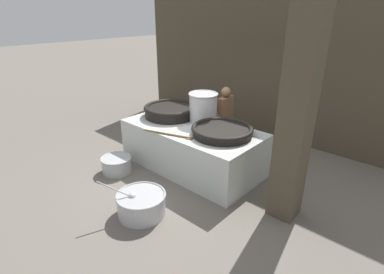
{
  "coord_description": "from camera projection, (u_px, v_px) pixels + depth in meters",
  "views": [
    {
      "loc": [
        4.09,
        -4.55,
        3.35
      ],
      "look_at": [
        0.0,
        0.0,
        0.74
      ],
      "focal_mm": 28.0,
      "sensor_mm": 36.0,
      "label": 1
    }
  ],
  "objects": [
    {
      "name": "giant_wok_far",
      "position": [
        222.0,
        130.0,
        6.1
      ],
      "size": [
        1.27,
        1.27,
        0.18
      ],
      "color": "black",
      "rests_on": "hearth_platform"
    },
    {
      "name": "giant_wok_near",
      "position": [
        171.0,
        110.0,
        7.16
      ],
      "size": [
        1.28,
        1.28,
        0.27
      ],
      "color": "black",
      "rests_on": "hearth_platform"
    },
    {
      "name": "back_wall",
      "position": [
        265.0,
        56.0,
        8.1
      ],
      "size": [
        8.51,
        0.24,
        4.36
      ],
      "primitive_type": "cube",
      "color": "#4C4233",
      "rests_on": "ground_plane"
    },
    {
      "name": "ground_plane",
      "position": [
        192.0,
        166.0,
        6.94
      ],
      "size": [
        60.0,
        60.0,
        0.0
      ],
      "primitive_type": "plane",
      "color": "slate"
    },
    {
      "name": "prep_bowl_vegetables",
      "position": [
        141.0,
        203.0,
        5.23
      ],
      "size": [
        0.88,
        1.01,
        0.76
      ],
      "color": "#B7B7BC",
      "rests_on": "ground_plane"
    },
    {
      "name": "prep_bowl_meat",
      "position": [
        116.0,
        164.0,
        6.63
      ],
      "size": [
        0.67,
        0.67,
        0.35
      ],
      "color": "#B7B7BC",
      "rests_on": "ground_plane"
    },
    {
      "name": "cook",
      "position": [
        225.0,
        118.0,
        7.29
      ],
      "size": [
        0.41,
        0.63,
        1.68
      ],
      "rotation": [
        0.0,
        0.0,
        3.21
      ],
      "color": "brown",
      "rests_on": "ground_plane"
    },
    {
      "name": "hearth_platform",
      "position": [
        192.0,
        147.0,
        6.75
      ],
      "size": [
        3.1,
        1.56,
        0.98
      ],
      "color": "silver",
      "rests_on": "ground_plane"
    },
    {
      "name": "stirring_paddle",
      "position": [
        170.0,
        134.0,
        6.1
      ],
      "size": [
        1.09,
        0.41,
        0.04
      ],
      "rotation": [
        0.0,
        0.0,
        0.31
      ],
      "color": "brown",
      "rests_on": "hearth_platform"
    },
    {
      "name": "stock_pot",
      "position": [
        203.0,
        107.0,
        6.76
      ],
      "size": [
        0.67,
        0.67,
        0.66
      ],
      "color": "#B7B7BC",
      "rests_on": "hearth_platform"
    },
    {
      "name": "support_pillar",
      "position": [
        300.0,
        94.0,
        4.5
      ],
      "size": [
        0.45,
        0.45,
        4.36
      ],
      "primitive_type": "cube",
      "color": "#4C4233",
      "rests_on": "ground_plane"
    }
  ]
}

